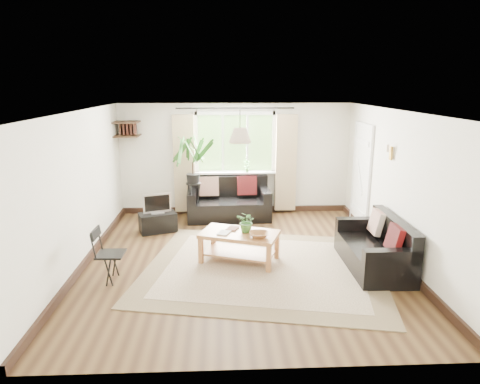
{
  "coord_description": "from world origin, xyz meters",
  "views": [
    {
      "loc": [
        -0.31,
        -6.48,
        2.8
      ],
      "look_at": [
        0.0,
        0.4,
        1.05
      ],
      "focal_mm": 32.0,
      "sensor_mm": 36.0,
      "label": 1
    }
  ],
  "objects_px": {
    "tv_stand": "(158,222)",
    "sofa_back": "(229,200)",
    "sofa_right": "(374,245)",
    "coffee_table": "(239,247)",
    "palm_stand": "(193,180)",
    "folding_chair": "(111,255)"
  },
  "relations": [
    {
      "from": "palm_stand",
      "to": "tv_stand",
      "type": "bearing_deg",
      "value": -137.19
    },
    {
      "from": "coffee_table",
      "to": "tv_stand",
      "type": "height_order",
      "value": "coffee_table"
    },
    {
      "from": "sofa_right",
      "to": "palm_stand",
      "type": "xyz_separation_m",
      "value": [
        -2.93,
        2.46,
        0.51
      ]
    },
    {
      "from": "sofa_back",
      "to": "sofa_right",
      "type": "distance_m",
      "value": 3.43
    },
    {
      "from": "coffee_table",
      "to": "palm_stand",
      "type": "bearing_deg",
      "value": 111.93
    },
    {
      "from": "sofa_back",
      "to": "folding_chair",
      "type": "relative_size",
      "value": 2.16
    },
    {
      "from": "palm_stand",
      "to": "folding_chair",
      "type": "height_order",
      "value": "palm_stand"
    },
    {
      "from": "sofa_back",
      "to": "folding_chair",
      "type": "height_order",
      "value": "sofa_back"
    },
    {
      "from": "palm_stand",
      "to": "folding_chair",
      "type": "distance_m",
      "value": 2.97
    },
    {
      "from": "sofa_back",
      "to": "coffee_table",
      "type": "xyz_separation_m",
      "value": [
        0.13,
        -2.3,
        -0.16
      ]
    },
    {
      "from": "coffee_table",
      "to": "palm_stand",
      "type": "height_order",
      "value": "palm_stand"
    },
    {
      "from": "tv_stand",
      "to": "folding_chair",
      "type": "xyz_separation_m",
      "value": [
        -0.37,
        -2.13,
        0.22
      ]
    },
    {
      "from": "tv_stand",
      "to": "sofa_right",
      "type": "bearing_deg",
      "value": -46.84
    },
    {
      "from": "sofa_back",
      "to": "coffee_table",
      "type": "bearing_deg",
      "value": -89.19
    },
    {
      "from": "sofa_back",
      "to": "palm_stand",
      "type": "xyz_separation_m",
      "value": [
        -0.73,
        -0.17,
        0.48
      ]
    },
    {
      "from": "sofa_back",
      "to": "palm_stand",
      "type": "height_order",
      "value": "palm_stand"
    },
    {
      "from": "palm_stand",
      "to": "sofa_right",
      "type": "bearing_deg",
      "value": -40.11
    },
    {
      "from": "sofa_right",
      "to": "tv_stand",
      "type": "bearing_deg",
      "value": -116.97
    },
    {
      "from": "coffee_table",
      "to": "tv_stand",
      "type": "bearing_deg",
      "value": 135.1
    },
    {
      "from": "tv_stand",
      "to": "sofa_back",
      "type": "bearing_deg",
      "value": 9.76
    },
    {
      "from": "sofa_right",
      "to": "palm_stand",
      "type": "distance_m",
      "value": 3.86
    },
    {
      "from": "coffee_table",
      "to": "folding_chair",
      "type": "height_order",
      "value": "folding_chair"
    }
  ]
}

